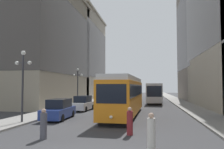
{
  "coord_description": "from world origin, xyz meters",
  "views": [
    {
      "loc": [
        2.71,
        -8.63,
        2.96
      ],
      "look_at": [
        0.07,
        7.21,
        3.82
      ],
      "focal_mm": 35.88,
      "sensor_mm": 36.0,
      "label": 1
    }
  ],
  "objects_px": {
    "streetcar": "(125,95)",
    "lamp_post_left_far": "(78,81)",
    "parked_car_left_mid": "(59,110)",
    "pedestrian_crossing_far": "(44,125)",
    "parked_car_left_near": "(83,104)",
    "pedestrian_on_sidewalk": "(151,132)",
    "pedestrian_crossing_near": "(130,122)",
    "transit_bus": "(155,92)",
    "lamp_post_left_near": "(23,75)"
  },
  "relations": [
    {
      "from": "streetcar",
      "to": "pedestrian_crossing_near",
      "type": "distance_m",
      "value": 9.06
    },
    {
      "from": "parked_car_left_near",
      "to": "pedestrian_crossing_far",
      "type": "relative_size",
      "value": 2.59
    },
    {
      "from": "transit_bus",
      "to": "pedestrian_crossing_near",
      "type": "distance_m",
      "value": 27.86
    },
    {
      "from": "parked_car_left_mid",
      "to": "streetcar",
      "type": "bearing_deg",
      "value": 27.41
    },
    {
      "from": "lamp_post_left_near",
      "to": "streetcar",
      "type": "bearing_deg",
      "value": 39.12
    },
    {
      "from": "pedestrian_crossing_near",
      "to": "pedestrian_crossing_far",
      "type": "distance_m",
      "value": 5.07
    },
    {
      "from": "pedestrian_crossing_far",
      "to": "pedestrian_on_sidewalk",
      "type": "distance_m",
      "value": 6.09
    },
    {
      "from": "transit_bus",
      "to": "lamp_post_left_far",
      "type": "xyz_separation_m",
      "value": [
        -11.02,
        -11.01,
        1.76
      ]
    },
    {
      "from": "pedestrian_on_sidewalk",
      "to": "lamp_post_left_near",
      "type": "xyz_separation_m",
      "value": [
        -10.11,
        5.73,
        3.08
      ]
    },
    {
      "from": "transit_bus",
      "to": "pedestrian_crossing_near",
      "type": "bearing_deg",
      "value": -92.37
    },
    {
      "from": "parked_car_left_near",
      "to": "pedestrian_crossing_far",
      "type": "bearing_deg",
      "value": -79.17
    },
    {
      "from": "lamp_post_left_near",
      "to": "lamp_post_left_far",
      "type": "relative_size",
      "value": 1.05
    },
    {
      "from": "parked_car_left_mid",
      "to": "pedestrian_on_sidewalk",
      "type": "height_order",
      "value": "parked_car_left_mid"
    },
    {
      "from": "transit_bus",
      "to": "parked_car_left_near",
      "type": "bearing_deg",
      "value": -119.55
    },
    {
      "from": "parked_car_left_near",
      "to": "pedestrian_on_sidewalk",
      "type": "xyz_separation_m",
      "value": [
        8.21,
        -15.99,
        -0.04
      ]
    },
    {
      "from": "parked_car_left_near",
      "to": "lamp_post_left_far",
      "type": "distance_m",
      "value": 5.1
    },
    {
      "from": "pedestrian_crossing_near",
      "to": "streetcar",
      "type": "bearing_deg",
      "value": -60.58
    },
    {
      "from": "lamp_post_left_far",
      "to": "streetcar",
      "type": "bearing_deg",
      "value": -46.16
    },
    {
      "from": "streetcar",
      "to": "pedestrian_on_sidewalk",
      "type": "bearing_deg",
      "value": -76.1
    },
    {
      "from": "parked_car_left_mid",
      "to": "pedestrian_crossing_far",
      "type": "distance_m",
      "value": 7.81
    },
    {
      "from": "pedestrian_crossing_far",
      "to": "lamp_post_left_near",
      "type": "height_order",
      "value": "lamp_post_left_near"
    },
    {
      "from": "pedestrian_crossing_far",
      "to": "pedestrian_on_sidewalk",
      "type": "xyz_separation_m",
      "value": [
        5.98,
        -1.14,
        0.0
      ]
    },
    {
      "from": "pedestrian_on_sidewalk",
      "to": "lamp_post_left_near",
      "type": "distance_m",
      "value": 12.02
    },
    {
      "from": "pedestrian_crossing_far",
      "to": "lamp_post_left_near",
      "type": "distance_m",
      "value": 6.9
    },
    {
      "from": "parked_car_left_near",
      "to": "lamp_post_left_near",
      "type": "xyz_separation_m",
      "value": [
        -1.9,
        -10.26,
        3.04
      ]
    },
    {
      "from": "parked_car_left_mid",
      "to": "pedestrian_on_sidewalk",
      "type": "relative_size",
      "value": 2.84
    },
    {
      "from": "parked_car_left_mid",
      "to": "pedestrian_on_sidewalk",
      "type": "distance_m",
      "value": 11.91
    },
    {
      "from": "lamp_post_left_far",
      "to": "parked_car_left_near",
      "type": "bearing_deg",
      "value": -63.21
    },
    {
      "from": "transit_bus",
      "to": "parked_car_left_near",
      "type": "xyz_separation_m",
      "value": [
        -9.12,
        -14.77,
        -1.1
      ]
    },
    {
      "from": "parked_car_left_mid",
      "to": "pedestrian_on_sidewalk",
      "type": "bearing_deg",
      "value": -48.92
    },
    {
      "from": "transit_bus",
      "to": "pedestrian_on_sidewalk",
      "type": "height_order",
      "value": "transit_bus"
    },
    {
      "from": "streetcar",
      "to": "pedestrian_on_sidewalk",
      "type": "distance_m",
      "value": 12.22
    },
    {
      "from": "transit_bus",
      "to": "pedestrian_on_sidewalk",
      "type": "relative_size",
      "value": 7.45
    },
    {
      "from": "streetcar",
      "to": "lamp_post_left_far",
      "type": "xyz_separation_m",
      "value": [
        -7.56,
        7.87,
        1.61
      ]
    },
    {
      "from": "streetcar",
      "to": "pedestrian_crossing_near",
      "type": "xyz_separation_m",
      "value": [
        1.27,
        -8.87,
        -1.31
      ]
    },
    {
      "from": "parked_car_left_mid",
      "to": "pedestrian_crossing_far",
      "type": "relative_size",
      "value": 2.86
    },
    {
      "from": "transit_bus",
      "to": "parked_car_left_mid",
      "type": "xyz_separation_m",
      "value": [
        -9.12,
        -22.14,
        -1.1
      ]
    },
    {
      "from": "streetcar",
      "to": "lamp_post_left_far",
      "type": "bearing_deg",
      "value": 135.66
    },
    {
      "from": "parked_car_left_near",
      "to": "pedestrian_crossing_far",
      "type": "distance_m",
      "value": 15.02
    },
    {
      "from": "parked_car_left_near",
      "to": "parked_car_left_mid",
      "type": "xyz_separation_m",
      "value": [
        -0.0,
        -7.37,
        0.0
      ]
    },
    {
      "from": "streetcar",
      "to": "lamp_post_left_far",
      "type": "relative_size",
      "value": 2.6
    },
    {
      "from": "parked_car_left_mid",
      "to": "pedestrian_crossing_far",
      "type": "xyz_separation_m",
      "value": [
        2.22,
        -7.49,
        -0.05
      ]
    },
    {
      "from": "streetcar",
      "to": "lamp_post_left_near",
      "type": "height_order",
      "value": "lamp_post_left_near"
    },
    {
      "from": "streetcar",
      "to": "parked_car_left_near",
      "type": "height_order",
      "value": "streetcar"
    },
    {
      "from": "pedestrian_crossing_far",
      "to": "pedestrian_on_sidewalk",
      "type": "height_order",
      "value": "pedestrian_on_sidewalk"
    },
    {
      "from": "pedestrian_crossing_far",
      "to": "pedestrian_crossing_near",
      "type": "bearing_deg",
      "value": 117.09
    },
    {
      "from": "parked_car_left_near",
      "to": "lamp_post_left_far",
      "type": "bearing_deg",
      "value": 119.12
    },
    {
      "from": "pedestrian_on_sidewalk",
      "to": "parked_car_left_near",
      "type": "bearing_deg",
      "value": -47.09
    },
    {
      "from": "streetcar",
      "to": "pedestrian_crossing_far",
      "type": "bearing_deg",
      "value": -105.93
    },
    {
      "from": "parked_car_left_near",
      "to": "transit_bus",
      "type": "bearing_deg",
      "value": 60.63
    }
  ]
}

